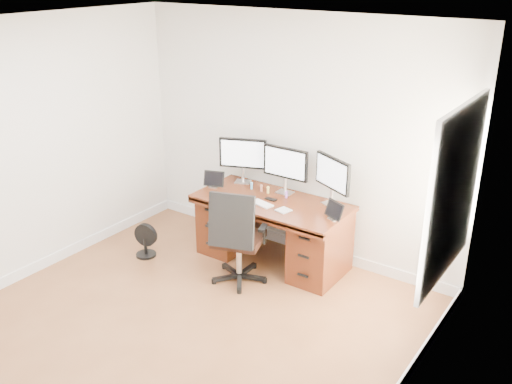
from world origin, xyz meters
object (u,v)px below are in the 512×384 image
Objects in this scene: desk at (273,228)px; office_chair at (237,252)px; keyboard at (262,204)px; floor_fan at (145,241)px; monitor_center at (285,164)px.

desk is 1.60× the size of office_chair.
office_chair is at bearing -80.28° from keyboard.
office_chair is at bearing -94.71° from desk.
office_chair is (-0.05, -0.60, -0.05)m from desk.
floor_fan is (-1.21, -0.14, -0.16)m from office_chair.
monitor_center is 0.53m from keyboard.
keyboard is at bearing 11.75° from floor_fan.
monitor_center is (0.05, 0.84, 0.74)m from office_chair.
office_chair is 4.15× the size of keyboard.
monitor_center reaches higher than floor_fan.
office_chair reaches higher than floor_fan.
office_chair reaches higher than keyboard.
monitor_center is 2.15× the size of keyboard.
office_chair is 1.12m from monitor_center.
desk is 3.09× the size of monitor_center.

